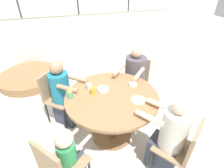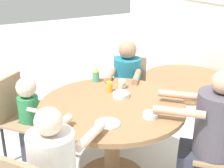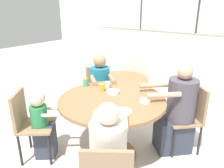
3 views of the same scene
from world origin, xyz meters
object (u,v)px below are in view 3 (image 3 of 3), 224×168
(chair_for_woman_green_shirt, at_px, (99,89))
(sippy_cup, at_px, (85,81))
(person_toddler, at_px, (42,125))
(folded_table_stack, at_px, (120,82))
(chair_for_man_teal_shirt, at_px, (190,113))
(juice_glass, at_px, (102,88))
(coffee_mug, at_px, (108,85))
(bowl_white_shallow, at_px, (113,92))
(person_man_blue_shirt, at_px, (109,167))
(bowl_cereal, at_px, (145,101))
(chair_for_toddler, at_px, (28,120))
(person_man_teal_shirt, at_px, (177,114))
(person_woman_green_shirt, at_px, (101,93))

(chair_for_woman_green_shirt, height_order, sippy_cup, sippy_cup)
(person_toddler, bearing_deg, folded_table_stack, 155.33)
(chair_for_man_teal_shirt, distance_m, juice_glass, 1.15)
(coffee_mug, height_order, bowl_white_shallow, coffee_mug)
(person_man_blue_shirt, relative_size, person_toddler, 1.26)
(coffee_mug, distance_m, juice_glass, 0.15)
(bowl_white_shallow, relative_size, folded_table_stack, 0.11)
(sippy_cup, relative_size, bowl_cereal, 1.22)
(chair_for_toddler, bearing_deg, person_man_blue_shirt, 48.41)
(person_man_teal_shirt, xyz_separation_m, bowl_cereal, (-0.22, -0.45, 0.28))
(bowl_cereal, bearing_deg, coffee_mug, 169.75)
(person_woman_green_shirt, height_order, folded_table_stack, person_woman_green_shirt)
(person_woman_green_shirt, distance_m, person_toddler, 1.07)
(juice_glass, relative_size, folded_table_stack, 0.07)
(coffee_mug, bearing_deg, sippy_cup, -152.20)
(person_toddler, height_order, sippy_cup, sippy_cup)
(person_man_teal_shirt, relative_size, person_toddler, 1.29)
(person_man_teal_shirt, distance_m, bowl_cereal, 0.57)
(chair_for_man_teal_shirt, distance_m, bowl_cereal, 0.72)
(bowl_cereal, bearing_deg, person_man_teal_shirt, 63.49)
(bowl_white_shallow, relative_size, bowl_cereal, 1.26)
(coffee_mug, bearing_deg, person_man_teal_shirt, 21.77)
(chair_for_toddler, xyz_separation_m, coffee_mug, (0.50, 0.89, 0.29))
(chair_for_woman_green_shirt, distance_m, chair_for_toddler, 1.28)
(person_woman_green_shirt, height_order, coffee_mug, person_woman_green_shirt)
(chair_for_woman_green_shirt, relative_size, bowl_cereal, 7.22)
(juice_glass, xyz_separation_m, bowl_cereal, (0.59, 0.04, -0.03))
(person_man_teal_shirt, bearing_deg, person_man_blue_shirt, 130.13)
(person_toddler, bearing_deg, person_woman_green_shirt, 139.60)
(chair_for_toddler, xyz_separation_m, person_woman_green_shirt, (0.13, 1.17, -0.01))
(sippy_cup, bearing_deg, folded_table_stack, 112.73)
(bowl_cereal, bearing_deg, person_man_blue_shirt, -81.19)
(chair_for_toddler, bearing_deg, person_woman_green_shirt, 133.83)
(bowl_cereal, bearing_deg, bowl_white_shallow, -179.62)
(person_man_teal_shirt, height_order, juice_glass, person_man_teal_shirt)
(chair_for_toddler, bearing_deg, chair_for_woman_green_shirt, 139.98)
(chair_for_woman_green_shirt, xyz_separation_m, sippy_cup, (0.23, -0.53, 0.33))
(chair_for_toddler, xyz_separation_m, folded_table_stack, (-0.59, 2.70, -0.42))
(sippy_cup, distance_m, bowl_cereal, 0.89)
(chair_for_woman_green_shirt, bearing_deg, sippy_cup, 63.51)
(person_woman_green_shirt, relative_size, bowl_cereal, 9.26)
(chair_for_man_teal_shirt, xyz_separation_m, person_man_blue_shirt, (-0.21, -1.39, -0.01))
(person_woman_green_shirt, height_order, juice_glass, person_woman_green_shirt)
(person_man_blue_shirt, height_order, sippy_cup, person_man_blue_shirt)
(chair_for_man_teal_shirt, relative_size, person_toddler, 0.97)
(person_woman_green_shirt, height_order, sippy_cup, person_woman_green_shirt)
(person_toddler, bearing_deg, coffee_mug, 114.28)
(person_woman_green_shirt, distance_m, person_man_blue_shirt, 1.65)
(person_man_blue_shirt, xyz_separation_m, person_man_teal_shirt, (0.10, 1.26, 0.00))
(chair_for_man_teal_shirt, bearing_deg, folded_table_stack, 10.93)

